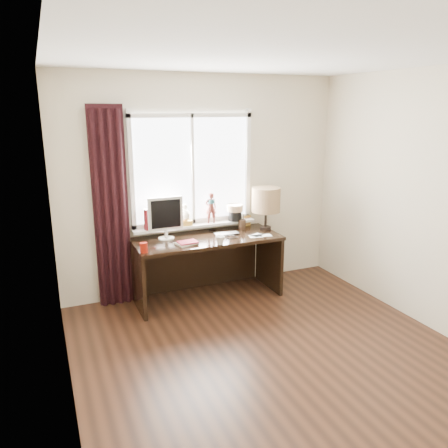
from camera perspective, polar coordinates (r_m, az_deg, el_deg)
name	(u,v)px	position (r m, az deg, el deg)	size (l,w,h in m)	color
floor	(285,366)	(4.08, 7.95, -17.93)	(3.50, 4.00, 0.00)	#3F2315
ceiling	(298,52)	(3.46, 9.60, 21.27)	(3.50, 4.00, 0.00)	white
wall_back	(204,185)	(5.32, -2.69, 5.10)	(3.50, 2.60, 0.00)	beige
wall_left	(60,251)	(3.05, -20.61, -3.36)	(4.00, 2.60, 0.00)	beige
wall_right	(448,206)	(4.70, 27.19, 2.15)	(4.00, 2.60, 0.00)	beige
laptop	(227,234)	(5.18, 0.35, -1.28)	(0.29, 0.19, 0.02)	silver
mug	(220,240)	(4.80, -0.53, -2.08)	(0.10, 0.10, 0.10)	white
red_cup	(144,248)	(4.61, -10.44, -3.05)	(0.08, 0.08, 0.10)	maroon
window	(194,186)	(5.22, -3.88, 4.99)	(1.52, 0.23, 1.40)	white
curtain	(111,210)	(4.99, -14.56, 1.81)	(0.38, 0.09, 2.25)	black
desk	(205,255)	(5.23, -2.56, -4.05)	(1.70, 0.70, 0.75)	black
monitor	(166,215)	(4.98, -7.65, 1.11)	(0.40, 0.18, 0.49)	beige
notebook_stack	(187,243)	(4.83, -4.85, -2.47)	(0.25, 0.21, 0.03)	beige
brush_holder	(242,224)	(5.40, 2.38, -0.06)	(0.09, 0.09, 0.25)	black
icon_frame	(248,221)	(5.57, 3.09, 0.45)	(0.10, 0.04, 0.13)	gold
table_lamp	(266,200)	(5.37, 5.51, 3.11)	(0.35, 0.35, 0.52)	black
loose_papers	(259,236)	(5.15, 4.62, -1.52)	(0.29, 0.20, 0.00)	white
desk_cables	(227,234)	(5.19, 0.42, -1.32)	(0.36, 0.48, 0.01)	black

